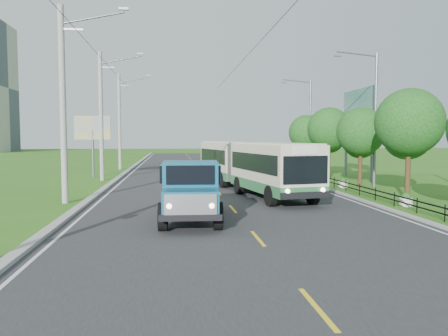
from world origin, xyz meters
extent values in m
plane|color=#2D6718|center=(0.00, 0.00, 0.00)|extent=(240.00, 240.00, 0.00)
cube|color=#28282B|center=(0.00, 20.00, 0.01)|extent=(14.00, 120.00, 0.02)
cube|color=#9E9E99|center=(-7.20, 20.00, 0.07)|extent=(0.40, 120.00, 0.15)
cube|color=#9E9E99|center=(7.15, 20.00, 0.05)|extent=(0.30, 120.00, 0.10)
cube|color=silver|center=(-6.65, 20.00, 0.02)|extent=(0.12, 120.00, 0.00)
cube|color=silver|center=(6.65, 20.00, 0.02)|extent=(0.12, 120.00, 0.00)
cube|color=yellow|center=(0.00, 0.00, 0.02)|extent=(0.12, 2.20, 0.00)
cube|color=black|center=(8.00, 14.00, 0.30)|extent=(0.04, 40.00, 0.60)
cylinder|color=gray|center=(-8.30, 9.00, 5.00)|extent=(0.32, 0.32, 10.00)
cube|color=slate|center=(-7.80, 9.00, 8.80)|extent=(1.20, 0.10, 0.10)
cube|color=slate|center=(-5.20, 9.00, 9.90)|extent=(0.50, 0.18, 0.12)
cylinder|color=gray|center=(-8.30, 21.00, 5.00)|extent=(0.32, 0.32, 10.00)
cube|color=slate|center=(-7.80, 21.00, 8.80)|extent=(1.20, 0.10, 0.10)
cube|color=slate|center=(-5.20, 21.00, 9.90)|extent=(0.50, 0.18, 0.12)
cylinder|color=gray|center=(-8.30, 33.00, 5.00)|extent=(0.32, 0.32, 10.00)
cube|color=slate|center=(-7.80, 33.00, 8.80)|extent=(1.20, 0.10, 0.10)
cube|color=slate|center=(-5.20, 33.00, 9.90)|extent=(0.50, 0.18, 0.12)
cylinder|color=#382314|center=(9.80, 8.00, 1.68)|extent=(0.28, 0.28, 3.36)
sphere|color=#123F12|center=(9.80, 8.00, 4.20)|extent=(3.60, 3.60, 3.60)
sphere|color=#123F12|center=(10.00, 8.50, 3.48)|extent=(2.64, 2.64, 2.64)
cylinder|color=#382314|center=(9.80, 14.00, 1.51)|extent=(0.28, 0.28, 3.02)
sphere|color=#123F12|center=(9.80, 14.00, 3.78)|extent=(3.24, 3.24, 3.24)
sphere|color=#123F12|center=(10.00, 14.50, 3.13)|extent=(2.38, 2.38, 2.38)
cylinder|color=#382314|center=(9.80, 20.00, 1.62)|extent=(0.28, 0.28, 3.25)
sphere|color=#123F12|center=(9.80, 20.00, 4.06)|extent=(3.48, 3.48, 3.48)
sphere|color=#123F12|center=(10.00, 20.50, 3.36)|extent=(2.55, 2.55, 2.55)
cylinder|color=#382314|center=(9.80, 26.00, 1.54)|extent=(0.28, 0.28, 3.08)
sphere|color=#123F12|center=(9.80, 26.00, 3.85)|extent=(3.30, 3.30, 3.30)
sphere|color=#123F12|center=(10.00, 26.50, 3.19)|extent=(2.42, 2.42, 2.42)
cylinder|color=slate|center=(10.80, 14.00, 4.50)|extent=(0.20, 0.20, 9.00)
cylinder|color=slate|center=(9.40, 14.00, 8.90)|extent=(2.80, 0.10, 0.34)
cube|color=slate|center=(8.10, 14.00, 8.75)|extent=(0.45, 0.16, 0.12)
cylinder|color=slate|center=(10.80, 28.00, 4.50)|extent=(0.20, 0.20, 9.00)
cylinder|color=slate|center=(9.40, 28.00, 8.90)|extent=(2.80, 0.10, 0.34)
cube|color=slate|center=(8.10, 28.00, 8.75)|extent=(0.45, 0.16, 0.12)
cylinder|color=silver|center=(8.60, 6.00, 0.20)|extent=(0.64, 0.64, 0.40)
sphere|color=#123F12|center=(8.60, 6.00, 0.45)|extent=(0.44, 0.44, 0.44)
cylinder|color=silver|center=(8.60, 14.00, 0.20)|extent=(0.64, 0.64, 0.40)
sphere|color=#123F12|center=(8.60, 14.00, 0.45)|extent=(0.44, 0.44, 0.44)
cylinder|color=silver|center=(8.60, 22.00, 0.20)|extent=(0.64, 0.64, 0.40)
sphere|color=#123F12|center=(8.60, 22.00, 0.45)|extent=(0.44, 0.44, 0.44)
cylinder|color=slate|center=(-9.50, 24.00, 2.00)|extent=(0.20, 0.20, 4.00)
cube|color=yellow|center=(-9.50, 24.00, 4.20)|extent=(3.00, 0.15, 2.00)
cylinder|color=slate|center=(12.30, 17.50, 2.50)|extent=(0.24, 0.24, 5.00)
cylinder|color=slate|center=(12.30, 22.50, 2.50)|extent=(0.24, 0.24, 5.00)
cube|color=#144C47|center=(12.30, 20.00, 5.80)|extent=(0.20, 6.00, 3.00)
cube|color=#296739|center=(2.67, 9.13, 0.80)|extent=(3.74, 7.84, 0.55)
cube|color=beige|center=(2.67, 9.13, 2.04)|extent=(3.74, 7.84, 1.94)
cube|color=black|center=(2.67, 9.13, 2.05)|extent=(3.68, 7.25, 0.95)
cube|color=#296739|center=(1.28, 17.28, 0.80)|extent=(3.65, 7.34, 0.55)
cube|color=beige|center=(1.28, 17.28, 2.04)|extent=(3.65, 7.34, 1.94)
cube|color=black|center=(1.28, 17.28, 2.05)|extent=(3.59, 6.75, 0.95)
cube|color=#4C4C4C|center=(1.95, 13.33, 1.76)|extent=(2.49, 1.39, 2.39)
cube|color=black|center=(3.31, 5.40, 1.88)|extent=(2.23, 0.44, 1.30)
cylinder|color=black|center=(1.95, 6.61, 0.52)|extent=(0.49, 1.08, 1.04)
cylinder|color=black|center=(4.18, 7.00, 0.52)|extent=(0.49, 1.08, 1.04)
cylinder|color=black|center=(1.12, 11.46, 0.52)|extent=(0.49, 1.08, 1.04)
cylinder|color=black|center=(3.36, 11.84, 0.52)|extent=(0.49, 1.08, 1.04)
cylinder|color=black|center=(0.55, 14.82, 0.52)|extent=(0.49, 1.08, 1.04)
cylinder|color=black|center=(2.78, 15.20, 0.52)|extent=(0.49, 1.08, 1.04)
cylinder|color=black|center=(-0.23, 19.36, 0.52)|extent=(0.49, 1.08, 1.04)
cylinder|color=black|center=(2.01, 19.75, 0.52)|extent=(0.49, 1.08, 1.04)
cube|color=#125370|center=(-2.17, 1.39, 1.04)|extent=(2.04, 1.41, 0.95)
cube|color=#125370|center=(-2.11, 2.81, 1.51)|extent=(2.14, 1.60, 1.89)
cube|color=black|center=(-2.11, 2.81, 1.99)|extent=(2.34, 1.33, 0.66)
cube|color=black|center=(-2.08, 3.56, 0.61)|extent=(1.19, 5.71, 0.24)
cube|color=#F24C16|center=(-2.01, 5.17, 1.56)|extent=(2.30, 2.93, 1.23)
cylinder|color=black|center=(-3.16, 1.62, 0.52)|extent=(0.38, 1.05, 1.04)
cylinder|color=black|center=(-1.17, 1.53, 0.52)|extent=(0.38, 1.05, 1.04)
cylinder|color=black|center=(-2.99, 5.40, 0.52)|extent=(0.38, 1.05, 1.04)
cylinder|color=black|center=(-1.01, 5.31, 0.52)|extent=(0.38, 1.05, 1.04)
camera|label=1|loc=(-2.81, -14.09, 3.37)|focal=35.00mm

